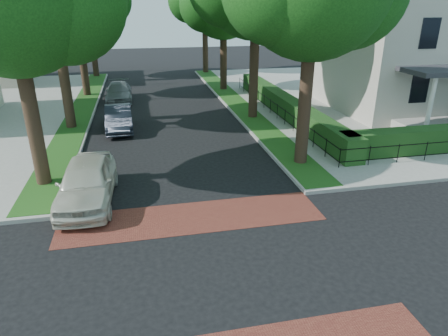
{
  "coord_description": "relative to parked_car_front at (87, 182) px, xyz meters",
  "views": [
    {
      "loc": [
        -1.44,
        -8.86,
        6.89
      ],
      "look_at": [
        1.21,
        3.58,
        1.6
      ],
      "focal_mm": 32.0,
      "sensor_mm": 36.0,
      "label": 1
    }
  ],
  "objects": [
    {
      "name": "parked_car_middle",
      "position": [
        0.85,
        9.15,
        -0.12
      ],
      "size": [
        1.66,
        4.28,
        1.39
      ],
      "primitive_type": "imported",
      "rotation": [
        0.0,
        0.0,
        0.05
      ],
      "color": "#1E242E",
      "rests_on": "ground"
    },
    {
      "name": "hedge_main_road",
      "position": [
        11.3,
        9.81,
        -0.06
      ],
      "size": [
        1.0,
        18.0,
        1.2
      ],
      "primitive_type": "cube",
      "color": "#1E4317",
      "rests_on": "sidewalk_ne"
    },
    {
      "name": "parked_car_front",
      "position": [
        0.0,
        0.0,
        0.0
      ],
      "size": [
        2.1,
        4.83,
        1.62
      ],
      "primitive_type": "imported",
      "rotation": [
        0.0,
        0.0,
        -0.04
      ],
      "color": "beige",
      "rests_on": "ground"
    },
    {
      "name": "grass_strip_nw",
      "position": [
        -1.8,
        13.91,
        -0.65
      ],
      "size": [
        1.6,
        29.8,
        0.02
      ],
      "primitive_type": "cube",
      "color": "#1E4814",
      "rests_on": "sidewalk_nw"
    },
    {
      "name": "fence_main_road",
      "position": [
        10.5,
        9.81,
        -0.21
      ],
      "size": [
        0.06,
        18.0,
        0.9
      ],
      "primitive_type": null,
      "color": "black",
      "rests_on": "sidewalk_ne"
    },
    {
      "name": "house_victorian",
      "position": [
        21.11,
        10.73,
        5.21
      ],
      "size": [
        13.0,
        13.05,
        12.48
      ],
      "color": "beige",
      "rests_on": "sidewalk_ne"
    },
    {
      "name": "crosswalk_far",
      "position": [
        3.6,
        -1.99,
        -0.81
      ],
      "size": [
        9.0,
        2.2,
        0.01
      ],
      "primitive_type": "cube",
      "color": "maroon",
      "rests_on": "ground"
    },
    {
      "name": "ground",
      "position": [
        3.6,
        -5.19,
        -0.81
      ],
      "size": [
        120.0,
        120.0,
        0.0
      ],
      "primitive_type": "plane",
      "color": "black",
      "rests_on": "ground"
    },
    {
      "name": "sidewalk_ne",
      "position": [
        23.1,
        13.81,
        -0.74
      ],
      "size": [
        30.0,
        30.0,
        0.15
      ],
      "primitive_type": "cube",
      "color": "gray",
      "rests_on": "ground"
    },
    {
      "name": "parked_car_rear",
      "position": [
        0.63,
        16.76,
        -0.14
      ],
      "size": [
        1.94,
        4.65,
        1.34
      ],
      "primitive_type": "imported",
      "rotation": [
        0.0,
        0.0,
        0.01
      ],
      "color": "slate",
      "rests_on": "ground"
    },
    {
      "name": "grass_strip_ne",
      "position": [
        9.0,
        13.91,
        -0.65
      ],
      "size": [
        1.6,
        29.8,
        0.02
      ],
      "primitive_type": "cube",
      "color": "#1E4814",
      "rests_on": "sidewalk_ne"
    },
    {
      "name": "tree_right_far",
      "position": [
        9.2,
        19.04,
        6.1
      ],
      "size": [
        7.25,
        6.23,
        9.74
      ],
      "color": "black",
      "rests_on": "sidewalk_ne"
    }
  ]
}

